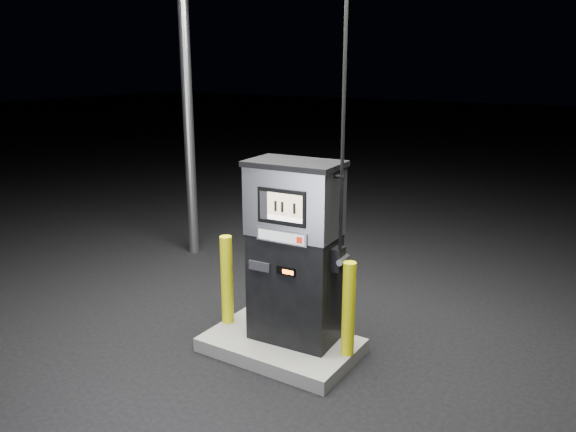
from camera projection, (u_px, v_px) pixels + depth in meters
The scene contains 5 objects.
ground at pixel (281, 351), 6.05m from camera, with size 80.00×80.00×0.00m, color black.
pump_island at pixel (281, 345), 6.03m from camera, with size 1.60×1.00×0.15m, color #5F5F5A.
fuel_dispenser at pixel (295, 251), 5.77m from camera, with size 1.07×0.63×3.98m.
bollard_left at pixel (227, 280), 6.28m from camera, with size 0.14×0.14×1.02m, color yellow.
bollard_right at pixel (349, 309), 5.57m from camera, with size 0.13×0.13×0.98m, color yellow.
Camera 1 is at (2.97, -4.56, 3.01)m, focal length 35.00 mm.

